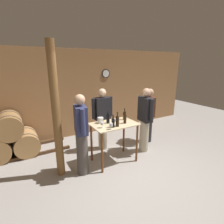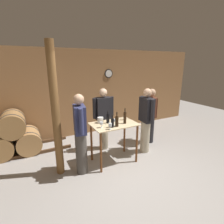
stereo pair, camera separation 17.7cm
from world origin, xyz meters
The scene contains 18 objects.
ground_plane centered at (0.00, 0.00, 0.00)m, with size 14.00×14.00×0.00m, color #9E9993.
back_wall centered at (0.00, 2.76, 1.35)m, with size 8.40×0.08×2.70m.
barrel_rack centered at (-2.51, 2.26, 0.50)m, with size 3.32×0.80×1.13m.
tasting_table centered at (-0.10, 0.77, 0.75)m, with size 1.03×0.68×0.95m.
wooden_post centered at (-1.34, 0.89, 1.35)m, with size 0.16×0.16×2.70m.
wine_bottle_far_left centered at (-0.24, 0.59, 1.06)m, with size 0.07×0.07×0.28m.
wine_bottle_left centered at (-0.20, 0.88, 1.06)m, with size 0.07×0.07×0.28m.
wine_bottle_center centered at (-0.13, 0.59, 1.07)m, with size 0.08×0.08×0.32m.
wine_bottle_right centered at (0.13, 0.67, 1.06)m, with size 0.07×0.07×0.29m.
wine_bottle_far_right centered at (0.27, 0.90, 1.06)m, with size 0.07×0.07×0.28m.
wine_glass_near_left centered at (-0.45, 0.67, 1.05)m, with size 0.07×0.07×0.13m.
wine_glass_near_center centered at (-0.33, 0.50, 1.05)m, with size 0.07×0.07×0.14m.
wine_glass_near_right centered at (-0.15, 0.68, 1.06)m, with size 0.07×0.07×0.15m.
ice_bucket centered at (-0.35, 0.97, 1.02)m, with size 0.14×0.14×0.13m.
person_host centered at (0.86, 0.83, 0.89)m, with size 0.25×0.59×1.69m.
person_visitor_with_scarf centered at (-0.04, 1.49, 0.88)m, with size 0.59×0.24×1.66m.
person_visitor_bearded centered at (1.34, 1.23, 0.84)m, with size 0.34×0.56×1.59m.
person_visitor_near_door centered at (-0.92, 0.69, 0.91)m, with size 0.29×0.58×1.71m.
Camera 2 is at (-1.85, -2.54, 2.29)m, focal length 28.00 mm.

